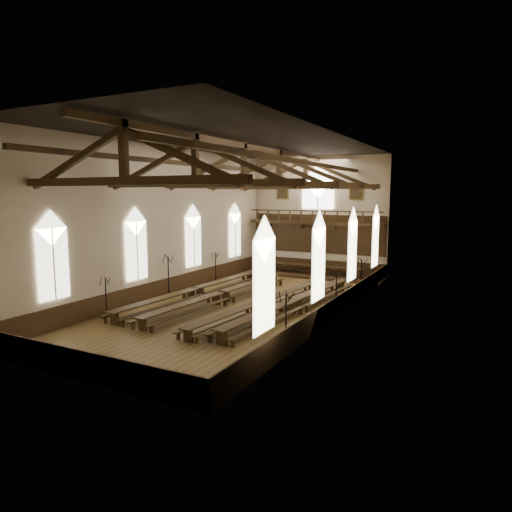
{
  "coord_description": "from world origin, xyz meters",
  "views": [
    {
      "loc": [
        13.52,
        -24.21,
        6.9
      ],
      "look_at": [
        0.04,
        1.5,
        2.91
      ],
      "focal_mm": 32.0,
      "sensor_mm": 36.0,
      "label": 1
    }
  ],
  "objects_px": {
    "dais": "(315,275)",
    "candelabrum_right_near": "(286,331)",
    "candelabrum_right_mid": "(336,300)",
    "candelabrum_right_far": "(361,283)",
    "refectory_row_a": "(196,291)",
    "refectory_row_b": "(221,295)",
    "refectory_row_d": "(294,302)",
    "candelabrum_left_far": "(216,273)",
    "high_table": "(315,267)",
    "refectory_row_c": "(263,303)",
    "candelabrum_left_mid": "(169,284)",
    "candelabrum_left_near": "(106,305)"
  },
  "relations": [
    {
      "from": "dais",
      "to": "candelabrum_right_near",
      "type": "bearing_deg",
      "value": -73.77
    },
    {
      "from": "candelabrum_right_mid",
      "to": "candelabrum_right_far",
      "type": "bearing_deg",
      "value": 90.0
    },
    {
      "from": "refectory_row_a",
      "to": "refectory_row_b",
      "type": "xyz_separation_m",
      "value": [
        2.06,
        -0.17,
        -0.01
      ]
    },
    {
      "from": "candelabrum_right_near",
      "to": "refectory_row_d",
      "type": "bearing_deg",
      "value": 109.51
    },
    {
      "from": "refectory_row_b",
      "to": "refectory_row_d",
      "type": "relative_size",
      "value": 0.98
    },
    {
      "from": "refectory_row_a",
      "to": "candelabrum_left_far",
      "type": "bearing_deg",
      "value": 109.74
    },
    {
      "from": "candelabrum_right_near",
      "to": "dais",
      "type": "bearing_deg",
      "value": 106.23
    },
    {
      "from": "candelabrum_left_far",
      "to": "candelabrum_right_near",
      "type": "distance_m",
      "value": 15.99
    },
    {
      "from": "high_table",
      "to": "candelabrum_right_far",
      "type": "height_order",
      "value": "candelabrum_right_far"
    },
    {
      "from": "refectory_row_a",
      "to": "candelabrum_right_mid",
      "type": "height_order",
      "value": "candelabrum_right_mid"
    },
    {
      "from": "refectory_row_a",
      "to": "dais",
      "type": "distance_m",
      "value": 12.18
    },
    {
      "from": "refectory_row_c",
      "to": "candelabrum_right_mid",
      "type": "height_order",
      "value": "candelabrum_right_mid"
    },
    {
      "from": "candelabrum_left_mid",
      "to": "candelabrum_right_far",
      "type": "distance_m",
      "value": 13.18
    },
    {
      "from": "refectory_row_d",
      "to": "candelabrum_left_mid",
      "type": "xyz_separation_m",
      "value": [
        -8.96,
        -0.34,
        0.31
      ]
    },
    {
      "from": "dais",
      "to": "candelabrum_right_near",
      "type": "height_order",
      "value": "candelabrum_right_near"
    },
    {
      "from": "refectory_row_d",
      "to": "high_table",
      "type": "xyz_separation_m",
      "value": [
        -2.96,
        11.49,
        0.27
      ]
    },
    {
      "from": "refectory_row_d",
      "to": "candelabrum_right_near",
      "type": "distance_m",
      "value": 6.42
    },
    {
      "from": "refectory_row_c",
      "to": "candelabrum_left_near",
      "type": "relative_size",
      "value": 6.04
    },
    {
      "from": "refectory_row_a",
      "to": "candelabrum_right_near",
      "type": "distance_m",
      "value": 10.98
    },
    {
      "from": "candelabrum_right_near",
      "to": "candelabrum_left_far",
      "type": "bearing_deg",
      "value": 133.96
    },
    {
      "from": "candelabrum_right_mid",
      "to": "candelabrum_left_near",
      "type": "bearing_deg",
      "value": -147.55
    },
    {
      "from": "candelabrum_right_far",
      "to": "candelabrum_left_mid",
      "type": "bearing_deg",
      "value": -147.4
    },
    {
      "from": "refectory_row_a",
      "to": "candelabrum_right_far",
      "type": "distance_m",
      "value": 11.37
    },
    {
      "from": "candelabrum_right_mid",
      "to": "refectory_row_b",
      "type": "bearing_deg",
      "value": -169.38
    },
    {
      "from": "high_table",
      "to": "candelabrum_right_mid",
      "type": "bearing_deg",
      "value": -63.67
    },
    {
      "from": "candelabrum_left_near",
      "to": "candelabrum_right_near",
      "type": "height_order",
      "value": "candelabrum_right_near"
    },
    {
      "from": "refectory_row_d",
      "to": "dais",
      "type": "relative_size",
      "value": 1.3
    },
    {
      "from": "candelabrum_left_mid",
      "to": "candelabrum_left_far",
      "type": "xyz_separation_m",
      "value": [
        0.0,
        5.8,
        -0.15
      ]
    },
    {
      "from": "candelabrum_right_far",
      "to": "candelabrum_left_far",
      "type": "bearing_deg",
      "value": -173.31
    },
    {
      "from": "candelabrum_right_near",
      "to": "candelabrum_right_far",
      "type": "bearing_deg",
      "value": 90.0
    },
    {
      "from": "candelabrum_left_far",
      "to": "refectory_row_d",
      "type": "bearing_deg",
      "value": -31.36
    },
    {
      "from": "dais",
      "to": "high_table",
      "type": "distance_m",
      "value": 0.74
    },
    {
      "from": "refectory_row_b",
      "to": "candelabrum_right_far",
      "type": "relative_size",
      "value": 5.74
    },
    {
      "from": "refectory_row_c",
      "to": "dais",
      "type": "relative_size",
      "value": 1.22
    },
    {
      "from": "candelabrum_right_mid",
      "to": "candelabrum_right_far",
      "type": "relative_size",
      "value": 0.94
    },
    {
      "from": "high_table",
      "to": "candelabrum_right_mid",
      "type": "xyz_separation_m",
      "value": [
        5.11,
        -10.32,
        -0.11
      ]
    },
    {
      "from": "refectory_row_b",
      "to": "candelabrum_right_mid",
      "type": "bearing_deg",
      "value": 10.62
    },
    {
      "from": "refectory_row_d",
      "to": "dais",
      "type": "distance_m",
      "value": 11.88
    },
    {
      "from": "candelabrum_left_mid",
      "to": "refectory_row_d",
      "type": "bearing_deg",
      "value": 2.16
    },
    {
      "from": "refectory_row_b",
      "to": "candelabrum_right_mid",
      "type": "relative_size",
      "value": 6.07
    },
    {
      "from": "dais",
      "to": "refectory_row_b",
      "type": "bearing_deg",
      "value": -99.63
    },
    {
      "from": "dais",
      "to": "candelabrum_left_far",
      "type": "relative_size",
      "value": 4.75
    },
    {
      "from": "candelabrum_left_near",
      "to": "candelabrum_right_mid",
      "type": "bearing_deg",
      "value": 32.45
    },
    {
      "from": "dais",
      "to": "candelabrum_left_near",
      "type": "distance_m",
      "value": 18.39
    },
    {
      "from": "refectory_row_c",
      "to": "candelabrum_left_far",
      "type": "bearing_deg",
      "value": 139.57
    },
    {
      "from": "dais",
      "to": "candelabrum_left_mid",
      "type": "xyz_separation_m",
      "value": [
        -5.99,
        -11.83,
        0.78
      ]
    },
    {
      "from": "high_table",
      "to": "refectory_row_b",
      "type": "bearing_deg",
      "value": -99.63
    },
    {
      "from": "high_table",
      "to": "candelabrum_left_near",
      "type": "distance_m",
      "value": 18.38
    },
    {
      "from": "dais",
      "to": "candelabrum_right_far",
      "type": "relative_size",
      "value": 4.5
    },
    {
      "from": "candelabrum_right_mid",
      "to": "candelabrum_right_far",
      "type": "height_order",
      "value": "candelabrum_right_far"
    }
  ]
}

